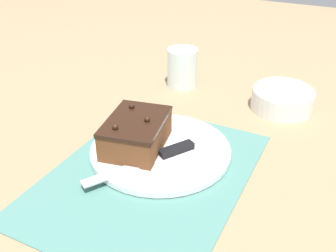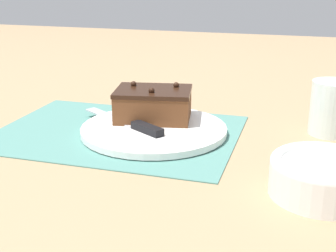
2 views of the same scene
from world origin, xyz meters
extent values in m
plane|color=#9E7F5B|center=(0.00, 0.00, 0.00)|extent=(3.00, 3.00, 0.00)
cube|color=slate|center=(0.00, 0.00, 0.00)|extent=(0.46, 0.34, 0.00)
cylinder|color=white|center=(0.07, 0.01, 0.01)|extent=(0.28, 0.28, 0.01)
cube|color=brown|center=(0.05, 0.06, 0.04)|extent=(0.16, 0.13, 0.05)
cube|color=black|center=(0.05, 0.06, 0.07)|extent=(0.16, 0.13, 0.01)
sphere|color=black|center=(0.01, 0.07, 0.08)|extent=(0.01, 0.01, 0.01)
sphere|color=black|center=(0.06, 0.03, 0.08)|extent=(0.01, 0.01, 0.01)
sphere|color=black|center=(0.09, 0.09, 0.08)|extent=(0.01, 0.01, 0.01)
cube|color=black|center=(0.07, -0.02, 0.02)|extent=(0.07, 0.06, 0.01)
cube|color=#B7BABF|center=(-0.03, 0.04, 0.02)|extent=(0.15, 0.10, 0.00)
cylinder|color=silver|center=(0.39, 0.11, 0.05)|extent=(0.08, 0.08, 0.10)
cylinder|color=white|center=(0.37, -0.16, 0.02)|extent=(0.15, 0.15, 0.05)
torus|color=white|center=(0.37, -0.16, 0.05)|extent=(0.15, 0.15, 0.02)
camera|label=1|loc=(-0.51, -0.29, 0.45)|focal=42.00mm
camera|label=2|loc=(0.34, -0.79, 0.30)|focal=50.00mm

